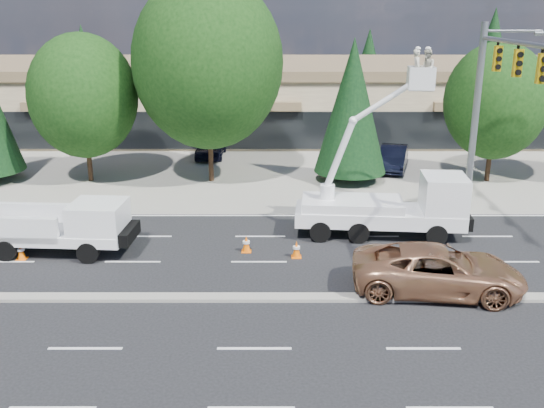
{
  "coord_description": "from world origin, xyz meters",
  "views": [
    {
      "loc": [
        0.53,
        -18.87,
        9.6
      ],
      "look_at": [
        0.52,
        3.25,
        2.4
      ],
      "focal_mm": 40.0,
      "sensor_mm": 36.0,
      "label": 1
    }
  ],
  "objects_px": {
    "utility_pickup": "(67,232)",
    "bucket_truck": "(392,199)",
    "signal_mast": "(495,95)",
    "minivan": "(438,270)"
  },
  "relations": [
    {
      "from": "utility_pickup",
      "to": "bucket_truck",
      "type": "distance_m",
      "value": 13.75
    },
    {
      "from": "signal_mast",
      "to": "minivan",
      "type": "distance_m",
      "value": 9.08
    },
    {
      "from": "signal_mast",
      "to": "minivan",
      "type": "height_order",
      "value": "signal_mast"
    },
    {
      "from": "signal_mast",
      "to": "utility_pickup",
      "type": "height_order",
      "value": "signal_mast"
    },
    {
      "from": "signal_mast",
      "to": "utility_pickup",
      "type": "distance_m",
      "value": 18.82
    },
    {
      "from": "bucket_truck",
      "to": "utility_pickup",
      "type": "bearing_deg",
      "value": -166.97
    },
    {
      "from": "utility_pickup",
      "to": "minivan",
      "type": "distance_m",
      "value": 14.62
    },
    {
      "from": "signal_mast",
      "to": "minivan",
      "type": "relative_size",
      "value": 1.7
    },
    {
      "from": "utility_pickup",
      "to": "bucket_truck",
      "type": "relative_size",
      "value": 0.72
    },
    {
      "from": "signal_mast",
      "to": "utility_pickup",
      "type": "bearing_deg",
      "value": -170.87
    }
  ]
}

